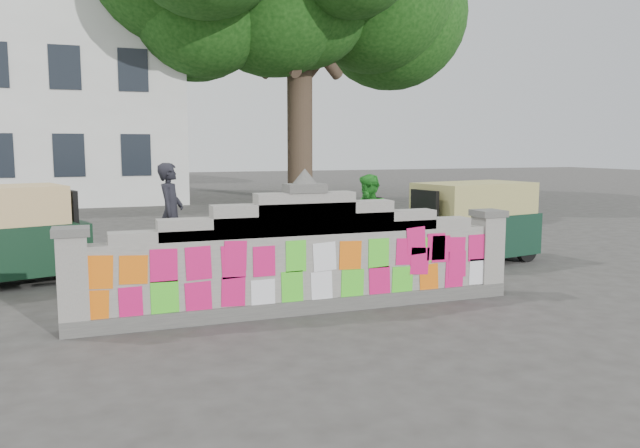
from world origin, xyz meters
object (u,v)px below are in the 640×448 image
Objects in this scene: cyclist_rider at (171,228)px; rickshaw_right at (471,221)px; pedestrian at (369,221)px; cyclist_bike at (172,248)px.

cyclist_rider is 0.60× the size of rickshaw_right.
pedestrian reaches higher than cyclist_rider.
cyclist_rider is at bearing -102.96° from pedestrian.
rickshaw_right is (2.10, -0.28, -0.06)m from pedestrian.
pedestrian is (3.69, -0.32, 0.37)m from cyclist_bike.
pedestrian is (3.69, -0.32, 0.00)m from cyclist_rider.
cyclist_bike is 0.36m from cyclist_rider.
cyclist_bike is 5.84m from rickshaw_right.
cyclist_rider is at bearing -16.71° from rickshaw_right.
cyclist_bike is 0.67× the size of rickshaw_right.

